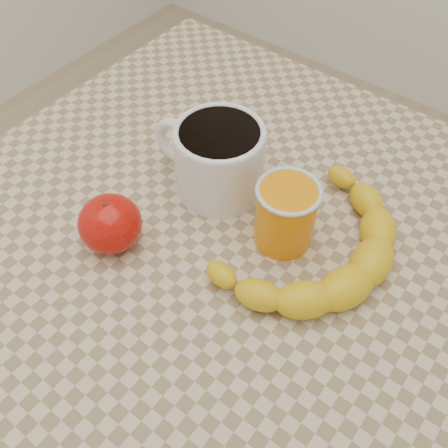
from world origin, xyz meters
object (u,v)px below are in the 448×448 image
Objects in this scene: table at (224,270)px; apple at (110,224)px; orange_juice_glass at (286,214)px; coffee_mug at (218,156)px; banana at (312,244)px.

apple reaches higher than table.
orange_juice_glass reaches higher than table.
coffee_mug is at bearing 169.31° from orange_juice_glass.
banana is (0.17, -0.03, -0.03)m from coffee_mug.
apple is at bearing -140.89° from orange_juice_glass.
orange_juice_glass reaches higher than apple.
coffee_mug is at bearing -170.77° from banana.
apple is at bearing -105.26° from coffee_mug.
apple is (-0.04, -0.16, -0.02)m from coffee_mug.
banana is (0.11, 0.04, 0.11)m from table.
banana is (0.21, 0.14, -0.01)m from apple.
table is 2.18× the size of banana.
coffee_mug is at bearing 133.23° from table.
banana is (0.04, -0.00, -0.02)m from orange_juice_glass.
apple is (-0.17, -0.14, -0.01)m from orange_juice_glass.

